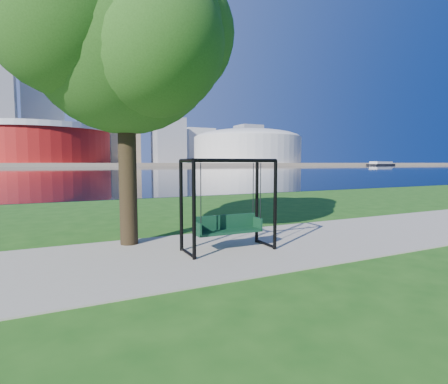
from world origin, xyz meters
TOP-DOWN VIEW (x-y plane):
  - ground at (0.00, 0.00)m, footprint 900.00×900.00m
  - path at (0.00, -0.50)m, footprint 120.00×4.00m
  - river at (0.00, 102.00)m, footprint 900.00×180.00m
  - far_bank at (0.00, 306.00)m, footprint 900.00×228.00m
  - stadium at (-10.00, 235.00)m, footprint 83.00×83.00m
  - arena at (135.00, 235.00)m, footprint 84.00×84.00m
  - skyline at (-4.27, 319.39)m, footprint 392.00×66.00m
  - swing at (-0.27, -0.58)m, footprint 2.06×0.90m
  - park_tree at (-2.25, 1.06)m, footprint 5.98×5.40m
  - barge at (229.47, 186.91)m, footprint 31.81×14.94m

SIDE VIEW (x-z plane):
  - ground at x=0.00m, z-range 0.00..0.00m
  - river at x=0.00m, z-range 0.00..0.02m
  - path at x=0.00m, z-range 0.00..0.03m
  - far_bank at x=0.00m, z-range 0.00..2.00m
  - swing at x=-0.27m, z-range -0.03..2.07m
  - barge at x=229.47m, z-range -0.14..2.93m
  - park_tree at x=-2.25m, z-range 1.44..8.87m
  - stadium at x=-10.00m, z-range -1.77..30.23m
  - arena at x=135.00m, z-range 2.59..29.15m
  - skyline at x=-4.27m, z-range -12.36..84.14m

